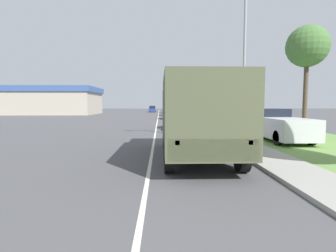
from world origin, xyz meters
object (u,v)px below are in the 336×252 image
(car_nearest_ahead, at_px, (177,121))
(car_third_ahead, at_px, (167,112))
(car_fourth_ahead, at_px, (166,110))
(military_truck, at_px, (197,115))
(car_farthest_ahead, at_px, (152,109))
(car_second_ahead, at_px, (170,114))
(pickup_truck, at_px, (278,125))
(lamp_post, at_px, (241,51))

(car_nearest_ahead, height_order, car_third_ahead, car_third_ahead)
(car_third_ahead, distance_m, car_fourth_ahead, 13.54)
(car_nearest_ahead, relative_size, car_third_ahead, 1.04)
(military_truck, distance_m, car_farthest_ahead, 60.80)
(car_second_ahead, distance_m, car_farthest_ahead, 33.25)
(military_truck, xyz_separation_m, pickup_truck, (5.45, 4.96, -0.82))
(military_truck, relative_size, lamp_post, 0.86)
(car_fourth_ahead, bearing_deg, lamp_post, -86.79)
(car_farthest_ahead, bearing_deg, military_truck, -86.68)
(military_truck, relative_size, car_farthest_ahead, 1.71)
(car_fourth_ahead, xyz_separation_m, pickup_truck, (5.43, -48.36, 0.18))
(military_truck, xyz_separation_m, car_farthest_ahead, (-3.52, 60.69, -0.95))
(car_nearest_ahead, bearing_deg, military_truck, -90.36)
(military_truck, height_order, car_third_ahead, military_truck)
(car_second_ahead, bearing_deg, car_nearest_ahead, -89.54)
(military_truck, height_order, lamp_post, lamp_post)
(car_fourth_ahead, height_order, car_farthest_ahead, car_farthest_ahead)
(car_third_ahead, relative_size, pickup_truck, 0.86)
(car_fourth_ahead, height_order, lamp_post, lamp_post)
(military_truck, relative_size, car_second_ahead, 1.44)
(military_truck, xyz_separation_m, car_third_ahead, (-0.02, 39.78, -1.00))
(military_truck, distance_m, car_fourth_ahead, 53.32)
(car_nearest_ahead, distance_m, pickup_truck, 9.21)
(car_farthest_ahead, distance_m, pickup_truck, 56.45)
(car_nearest_ahead, xyz_separation_m, pickup_truck, (5.37, -7.47, 0.21))
(car_fourth_ahead, relative_size, car_farthest_ahead, 0.99)
(car_second_ahead, relative_size, lamp_post, 0.60)
(car_fourth_ahead, xyz_separation_m, lamp_post, (2.78, -49.61, 4.14))
(car_second_ahead, xyz_separation_m, pickup_truck, (5.50, -22.67, 0.25))
(car_fourth_ahead, distance_m, car_farthest_ahead, 8.18)
(car_nearest_ahead, bearing_deg, car_farthest_ahead, 94.26)
(car_farthest_ahead, xyz_separation_m, pickup_truck, (8.97, -55.74, 0.14))
(car_nearest_ahead, relative_size, lamp_post, 0.59)
(military_truck, bearing_deg, car_nearest_ahead, 89.64)
(car_second_ahead, height_order, car_third_ahead, car_third_ahead)
(car_third_ahead, bearing_deg, car_nearest_ahead, -89.79)
(military_truck, height_order, car_farthest_ahead, military_truck)
(car_nearest_ahead, xyz_separation_m, car_second_ahead, (-0.12, 15.20, -0.04))
(pickup_truck, distance_m, lamp_post, 4.92)
(car_second_ahead, bearing_deg, car_fourth_ahead, 89.85)
(car_farthest_ahead, bearing_deg, car_fourth_ahead, -64.38)
(car_nearest_ahead, xyz_separation_m, lamp_post, (2.73, -8.73, 4.17))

